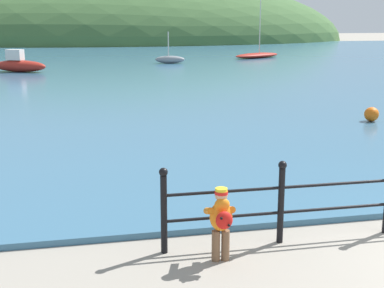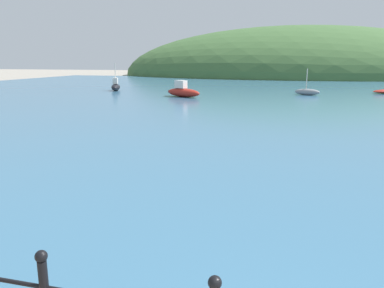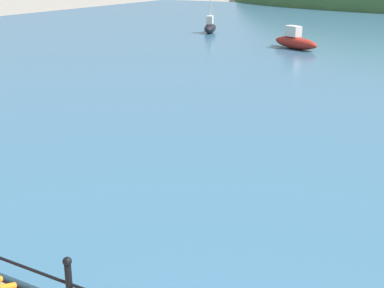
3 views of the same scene
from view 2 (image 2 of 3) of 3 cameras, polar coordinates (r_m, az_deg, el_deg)
name	(u,v)px [view 2 (image 2 of 3)]	position (r m, az deg, el deg)	size (l,w,h in m)	color
water	(298,95)	(33.37, 15.85, 7.26)	(80.00, 60.00, 0.10)	#386684
far_hillside	(295,76)	(71.92, 15.46, 9.93)	(64.72, 35.59, 17.74)	#3D6033
boat_far_left	(183,92)	(29.60, -1.39, 7.99)	(3.39, 2.39, 1.28)	maroon
boat_green_fishing	(116,86)	(36.34, -11.55, 8.60)	(1.56, 2.50, 2.53)	black
boat_red_dinghy	(307,92)	(32.48, 17.14, 7.61)	(2.09, 1.01, 2.13)	gray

